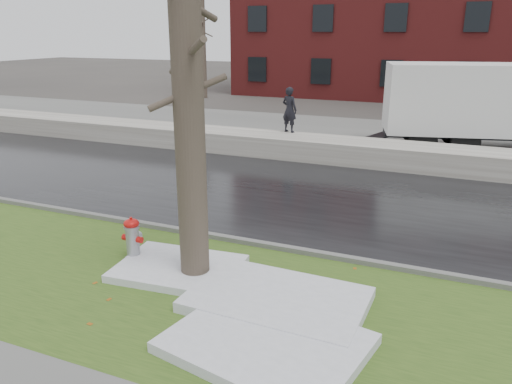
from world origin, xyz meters
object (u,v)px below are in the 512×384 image
at_px(tree, 188,97).
at_px(box_truck, 484,106).
at_px(fire_hydrant, 133,238).
at_px(worker, 289,110).

height_order(tree, box_truck, tree).
xyz_separation_m(fire_hydrant, worker, (-0.27, 9.86, 1.05)).
height_order(fire_hydrant, box_truck, box_truck).
bearing_deg(fire_hydrant, box_truck, 64.46).
xyz_separation_m(fire_hydrant, tree, (1.42, -0.13, 2.75)).
bearing_deg(box_truck, tree, -124.36).
distance_m(fire_hydrant, tree, 3.10).
height_order(fire_hydrant, tree, tree).
relative_size(tree, worker, 3.94).
xyz_separation_m(tree, box_truck, (4.76, 12.94, -1.59)).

